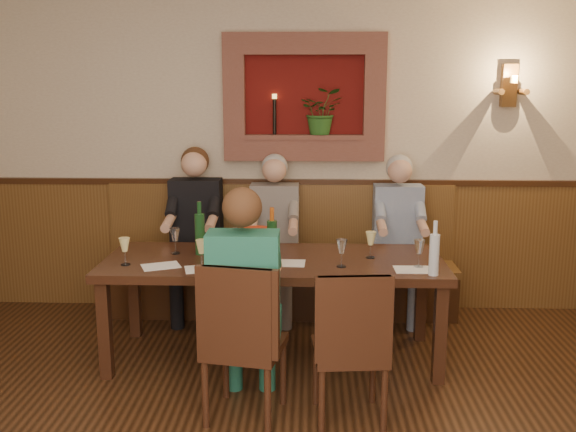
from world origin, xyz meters
The scene contains 29 objects.
room_shell centered at (0.00, 0.00, 1.89)m, with size 6.04×6.04×2.82m.
wainscoting centered at (0.00, 0.00, 0.59)m, with size 6.02×6.02×1.15m.
wall_niche centered at (0.24, 2.94, 1.81)m, with size 1.36×0.30×1.06m.
wall_sconce centered at (1.90, 2.93, 1.94)m, with size 0.25×0.20×0.35m.
dining_table centered at (0.00, 1.85, 0.68)m, with size 2.40×0.90×0.75m.
bench centered at (0.00, 2.79, 0.33)m, with size 3.00×0.45×1.11m.
chair_near_left centered at (-0.13, 0.99, 0.29)m, with size 0.51×0.51×0.99m.
chair_near_right centered at (0.49, 0.99, 0.28)m, with size 0.45×0.45×0.95m.
person_bench_left centered at (-0.71, 2.69, 0.60)m, with size 0.43×0.53×1.45m.
person_bench_mid centered at (-0.04, 2.69, 0.57)m, with size 0.41×0.50×1.39m.
person_bench_right centered at (1.00, 2.69, 0.57)m, with size 0.41×0.50×1.39m.
person_chair_front centered at (-0.12, 1.07, 0.58)m, with size 0.41×0.51×1.41m.
spittoon_bucket centered at (-0.11, 1.83, 0.86)m, with size 0.20×0.20×0.22m, color red.
wine_bottle_green_a centered at (0.00, 1.74, 0.91)m, with size 0.07×0.07×0.39m.
wine_bottle_green_b centered at (-0.54, 1.95, 0.91)m, with size 0.09×0.09×0.39m.
water_bottle centered at (1.06, 1.50, 0.90)m, with size 0.07×0.07×0.36m.
tasting_sheet_a centered at (-0.76, 1.63, 0.75)m, with size 0.25×0.18×0.00m, color white.
tasting_sheet_b centered at (0.09, 1.73, 0.75)m, with size 0.26×0.19×0.00m, color white.
tasting_sheet_c centered at (0.95, 1.61, 0.75)m, with size 0.25×0.18×0.00m, color white.
tasting_sheet_d centered at (-0.45, 1.58, 0.75)m, with size 0.26×0.19×0.00m, color white.
wine_glass_0 centered at (-0.47, 1.62, 0.85)m, with size 0.08×0.08×0.19m, color #EDE38D, non-canonical shape.
wine_glass_1 centered at (-0.04, 1.65, 0.85)m, with size 0.08×0.08×0.19m, color #EDE38D, non-canonical shape.
wine_glass_2 centered at (0.69, 1.89, 0.85)m, with size 0.08×0.08×0.19m, color #EDE38D, non-canonical shape.
wine_glass_3 centered at (-0.73, 1.96, 0.85)m, with size 0.08×0.08×0.19m, color white, non-canonical shape.
wine_glass_4 centered at (-0.29, 1.96, 0.85)m, with size 0.08×0.08×0.19m, color white, non-canonical shape.
wine_glass_5 centered at (-0.14, 1.49, 0.85)m, with size 0.08×0.08×0.19m, color #EDE38D, non-canonical shape.
wine_glass_6 centered at (0.47, 1.66, 0.85)m, with size 0.08×0.08×0.19m, color white, non-canonical shape.
wine_glass_7 centered at (-1.01, 1.66, 0.85)m, with size 0.08×0.08×0.19m, color #EDE38D, non-canonical shape.
wine_glass_8 centered at (0.99, 1.67, 0.85)m, with size 0.08×0.08×0.19m, color white, non-canonical shape.
Camera 1 is at (0.25, -2.54, 1.99)m, focal length 40.00 mm.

